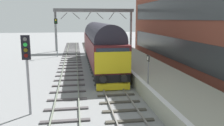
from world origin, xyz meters
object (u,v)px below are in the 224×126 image
(signal_post_mid, at_px, (56,34))
(platform_number_sign, at_px, (148,65))
(signal_post_near, at_px, (27,64))
(diesel_locomotive, at_px, (100,44))

(signal_post_mid, relative_size, platform_number_sign, 2.82)
(platform_number_sign, bearing_deg, signal_post_near, -167.74)
(signal_post_near, bearing_deg, platform_number_sign, 12.26)
(signal_post_near, xyz_separation_m, platform_number_sign, (7.04, 1.53, -0.58))
(diesel_locomotive, xyz_separation_m, signal_post_mid, (-5.12, 7.77, 0.67))
(diesel_locomotive, xyz_separation_m, platform_number_sign, (1.92, -10.65, -0.26))
(signal_post_near, distance_m, platform_number_sign, 7.23)
(platform_number_sign, bearing_deg, diesel_locomotive, 100.21)
(diesel_locomotive, bearing_deg, signal_post_near, -112.82)
(signal_post_mid, bearing_deg, signal_post_near, -90.00)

